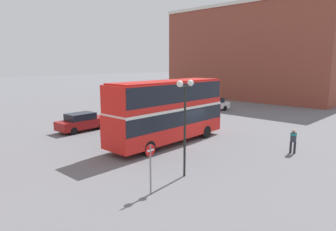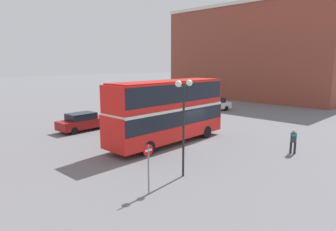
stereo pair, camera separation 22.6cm
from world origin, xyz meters
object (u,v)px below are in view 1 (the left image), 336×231
object	(u,v)px
double_decker_bus	(168,108)
pedestrian_foreground	(293,139)
parked_car_kerb_near	(212,104)
street_lamp_twin_globe	(185,107)
parked_car_side_street	(82,122)
no_entry_sign	(150,162)

from	to	relation	value
double_decker_bus	pedestrian_foreground	bearing A→B (deg)	-64.53
parked_car_kerb_near	street_lamp_twin_globe	distance (m)	22.82
parked_car_side_street	street_lamp_twin_globe	world-z (taller)	street_lamp_twin_globe
pedestrian_foreground	street_lamp_twin_globe	bearing A→B (deg)	-44.08
street_lamp_twin_globe	no_entry_sign	distance (m)	3.59
parked_car_kerb_near	pedestrian_foreground	bearing A→B (deg)	63.92
double_decker_bus	street_lamp_twin_globe	xyz separation A→B (m)	(-4.23, -5.31, 1.09)
pedestrian_foreground	no_entry_sign	world-z (taller)	no_entry_sign
parked_car_kerb_near	no_entry_sign	world-z (taller)	no_entry_sign
parked_car_kerb_near	parked_car_side_street	world-z (taller)	parked_car_kerb_near
parked_car_kerb_near	double_decker_bus	bearing A→B (deg)	35.00
double_decker_bus	parked_car_kerb_near	xyz separation A→B (m)	(14.99, 6.63, -1.90)
parked_car_kerb_near	parked_car_side_street	xyz separation A→B (m)	(-17.34, 1.82, -0.00)
double_decker_bus	parked_car_side_street	size ratio (longest dim) A/B	2.24
pedestrian_foreground	parked_car_side_street	size ratio (longest dim) A/B	0.36
parked_car_kerb_near	parked_car_side_street	bearing A→B (deg)	5.17
parked_car_side_street	no_entry_sign	size ratio (longest dim) A/B	1.94
pedestrian_foreground	parked_car_side_street	distance (m)	17.50
parked_car_side_street	street_lamp_twin_globe	size ratio (longest dim) A/B	0.90
no_entry_sign	parked_car_side_street	bearing A→B (deg)	71.62
double_decker_bus	parked_car_side_street	bearing A→B (deg)	104.16
parked_car_kerb_near	no_entry_sign	size ratio (longest dim) A/B	2.02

